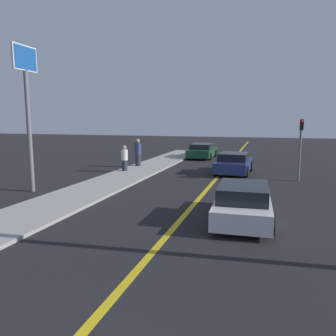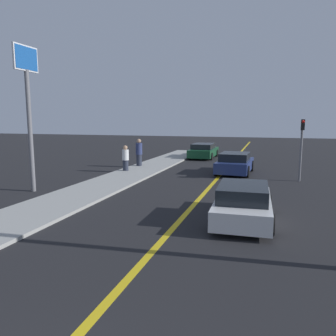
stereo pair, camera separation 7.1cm
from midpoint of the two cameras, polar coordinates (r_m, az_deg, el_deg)
The scene contains 9 objects.
road_center_line at distance 19.55m, azimuth 9.23°, elevation -1.18°, with size 0.20×60.00×0.01m.
sidewalk_left at distance 18.66m, azimuth -7.21°, elevation -1.44°, with size 2.62×31.27×0.11m.
car_near_right_lane at distance 10.85m, azimuth 13.12°, elevation -5.96°, with size 1.94×3.99×1.21m.
car_ahead_center at distance 20.15m, azimuth 11.66°, elevation 0.81°, with size 2.11×4.00×1.27m.
car_far_distant at distance 27.89m, azimuth 6.27°, elevation 2.99°, with size 2.01×4.48×1.22m.
pedestrian_mid_group at distance 20.29m, azimuth -7.32°, elevation 1.70°, with size 0.40×0.40×1.56m.
pedestrian_far_standing at distance 22.28m, azimuth -4.98°, elevation 2.70°, with size 0.43×0.43×1.83m.
traffic_light at distance 18.42m, azimuth 22.34°, elevation 4.10°, with size 0.18×0.40×3.25m.
roadside_sign at distance 15.88m, azimuth -23.14°, elevation 12.30°, with size 0.20×1.46×6.39m.
Camera 2 is at (2.65, -1.09, 3.25)m, focal length 35.00 mm.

